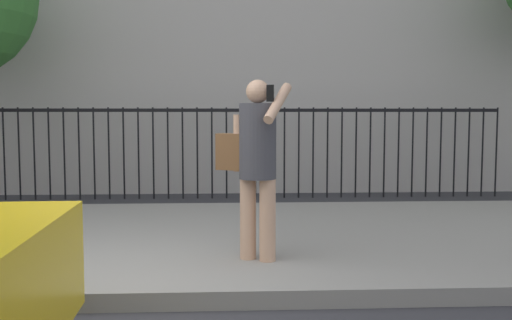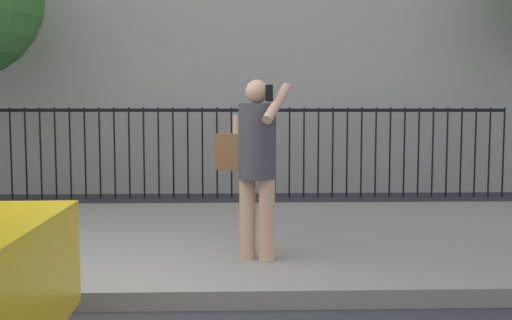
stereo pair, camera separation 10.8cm
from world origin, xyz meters
name	(u,v)px [view 1 (the left image)]	position (x,y,z in m)	size (l,w,h in m)	color
ground_plane	(76,314)	(0.00, 0.00, 0.00)	(60.00, 60.00, 0.00)	#333338
sidewalk	(125,240)	(0.00, 2.20, 0.07)	(28.00, 4.40, 0.15)	gray
iron_fence	(161,141)	(0.00, 5.90, 1.02)	(12.03, 0.04, 1.60)	black
pedestrian_on_phone	(255,156)	(1.40, 0.98, 1.12)	(0.72, 0.59, 1.66)	tan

